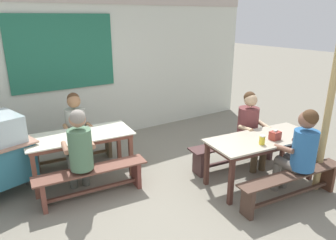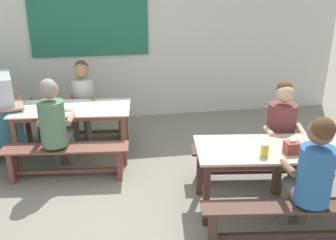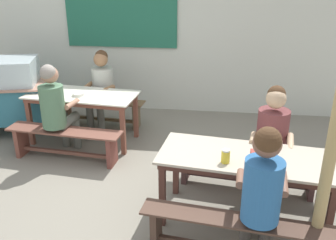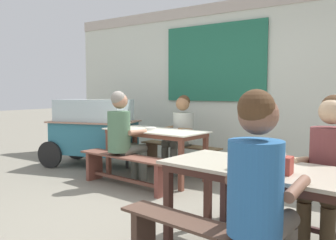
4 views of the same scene
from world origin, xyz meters
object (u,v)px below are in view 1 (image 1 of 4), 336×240
object	(u,v)px
person_center_facing	(77,125)
soup_bowl	(80,135)
bench_near_front	(291,184)
person_near_front	(301,148)
person_right_near_table	(250,125)
bench_far_front	(92,178)
bench_far_back	(74,148)
dining_table_near	(262,142)
bench_near_back	(235,149)
person_left_back_turned	(80,149)
tissue_box	(275,135)
wooden_support_post	(327,120)
dining_table_far	(80,139)
condiment_jar	(262,140)

from	to	relation	value
person_center_facing	soup_bowl	size ratio (longest dim) A/B	7.55
bench_near_front	soup_bowl	world-z (taller)	soup_bowl
person_near_front	person_right_near_table	bearing A→B (deg)	78.68
bench_far_front	bench_far_back	bearing A→B (deg)	84.46
dining_table_near	bench_near_back	size ratio (longest dim) A/B	1.04
bench_far_front	person_left_back_turned	size ratio (longest dim) A/B	1.21
tissue_box	wooden_support_post	bearing A→B (deg)	-44.17
person_near_front	person_center_facing	world-z (taller)	person_near_front
dining_table_far	bench_near_front	world-z (taller)	dining_table_far
condiment_jar	wooden_support_post	xyz separation A→B (m)	(0.77, -0.44, 0.27)
bench_near_front	bench_far_front	bearing A→B (deg)	143.84
bench_far_front	soup_bowl	bearing A→B (deg)	85.61
dining_table_near	bench_near_back	distance (m)	0.71
soup_bowl	dining_table_near	bearing A→B (deg)	-34.37
dining_table_near	person_left_back_turned	distance (m)	2.62
condiment_jar	bench_far_front	bearing A→B (deg)	150.68
bench_near_back	bench_near_front	world-z (taller)	same
tissue_box	person_right_near_table	bearing A→B (deg)	72.30
bench_near_back	person_center_facing	world-z (taller)	person_center_facing
bench_far_back	condiment_jar	distance (m)	3.11
bench_near_back	person_near_front	size ratio (longest dim) A/B	1.30
tissue_box	condiment_jar	bearing A→B (deg)	-176.40
person_left_back_turned	person_right_near_table	size ratio (longest dim) A/B	1.03
bench_near_back	person_right_near_table	world-z (taller)	person_right_near_table
bench_far_back	person_center_facing	xyz separation A→B (m)	(0.06, -0.07, 0.43)
bench_near_front	person_right_near_table	xyz separation A→B (m)	(0.38, 1.12, 0.44)
bench_far_back	condiment_jar	world-z (taller)	condiment_jar
bench_far_back	person_near_front	xyz separation A→B (m)	(2.24, -2.78, 0.47)
dining_table_near	person_near_front	distance (m)	0.58
bench_far_front	tissue_box	size ratio (longest dim) A/B	10.74
bench_far_back	bench_near_front	bearing A→B (deg)	-53.59
person_right_near_table	soup_bowl	bearing A→B (deg)	158.25
dining_table_near	person_center_facing	xyz separation A→B (m)	(-2.09, 2.14, 0.05)
dining_table_near	person_center_facing	world-z (taller)	person_center_facing
person_center_facing	condiment_jar	size ratio (longest dim) A/B	9.36
person_left_back_turned	condiment_jar	world-z (taller)	person_left_back_turned
person_center_facing	person_right_near_table	bearing A→B (deg)	-34.21
bench_near_front	person_near_front	world-z (taller)	person_near_front
person_near_front	condiment_jar	size ratio (longest dim) A/B	9.89
dining_table_far	bench_far_back	distance (m)	0.72
person_center_facing	tissue_box	distance (m)	3.16
bench_near_front	tissue_box	size ratio (longest dim) A/B	11.87
bench_near_front	person_left_back_turned	distance (m)	2.89
bench_far_back	condiment_jar	xyz separation A→B (m)	(1.94, -2.37, 0.52)
bench_near_back	person_right_near_table	xyz separation A→B (m)	(0.22, -0.09, 0.42)
dining_table_far	person_near_front	bearing A→B (deg)	-43.39
dining_table_near	tissue_box	distance (m)	0.21
tissue_box	bench_far_back	bearing A→B (deg)	133.66
bench_near_front	tissue_box	bearing A→B (deg)	70.39
person_center_facing	wooden_support_post	distance (m)	3.82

